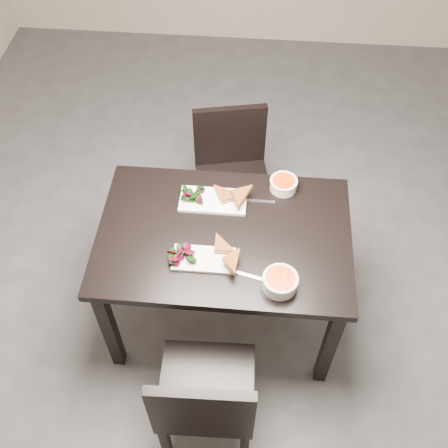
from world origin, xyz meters
name	(u,v)px	position (x,y,z in m)	size (l,w,h in m)	color
ground	(283,269)	(0.00, 0.00, 0.00)	(5.00, 5.00, 0.00)	#47474C
table	(224,246)	(-0.34, -0.33, 0.65)	(1.20, 0.80, 0.75)	black
chair_near	(205,400)	(-0.36, -1.03, 0.48)	(0.43, 0.43, 0.85)	black
chair_far	(232,170)	(-0.35, 0.35, 0.48)	(0.50, 0.50, 0.85)	black
plate_near	(204,259)	(-0.41, -0.49, 0.76)	(0.28, 0.14, 0.01)	white
sandwich_near	(218,254)	(-0.35, -0.48, 0.79)	(0.14, 0.11, 0.05)	#AC5224
salad_near	(181,254)	(-0.51, -0.49, 0.78)	(0.09, 0.08, 0.04)	black
soup_bowl_near	(280,281)	(-0.07, -0.60, 0.79)	(0.16, 0.16, 0.07)	white
cutlery_near	(249,276)	(-0.21, -0.56, 0.75)	(0.18, 0.02, 0.00)	silver
plate_far	(213,201)	(-0.41, -0.14, 0.76)	(0.33, 0.16, 0.02)	white
sandwich_far	(226,199)	(-0.34, -0.16, 0.79)	(0.16, 0.12, 0.05)	#AC5224
salad_far	(193,195)	(-0.51, -0.14, 0.79)	(0.10, 0.09, 0.05)	black
soup_bowl_far	(283,184)	(-0.06, -0.02, 0.79)	(0.14, 0.14, 0.06)	white
cutlery_far	(257,201)	(-0.19, -0.12, 0.75)	(0.18, 0.02, 0.00)	silver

